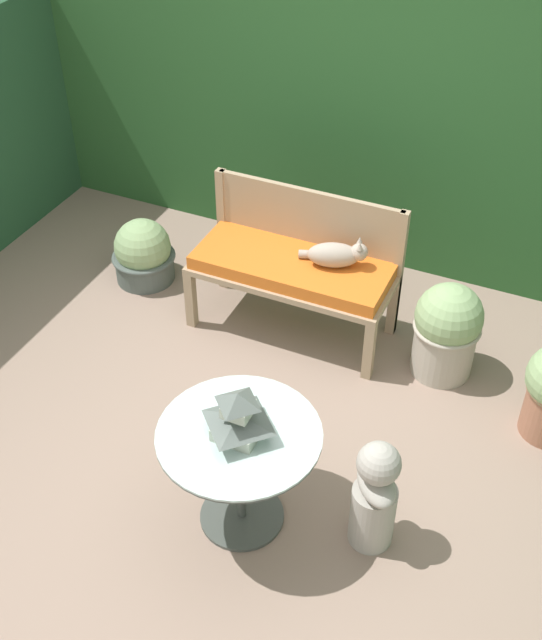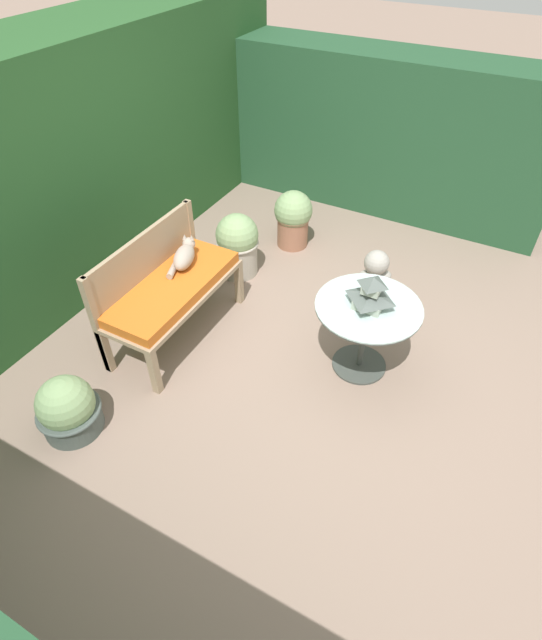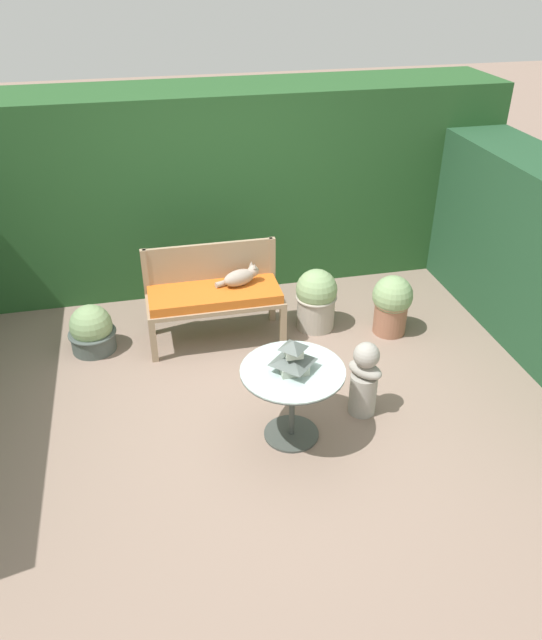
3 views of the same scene
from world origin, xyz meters
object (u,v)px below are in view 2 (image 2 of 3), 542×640
object	(u,v)px
cat	(184,256)
patio_table	(367,319)
potted_plant_table_far	(68,409)
potted_plant_hedge_corner	(293,218)
potted_plant_path_edge	(238,244)
garden_bench	(174,291)
garden_bust	(373,285)
pagoda_birdhouse	(371,294)

from	to	relation	value
cat	patio_table	world-z (taller)	cat
potted_plant_table_far	potted_plant_hedge_corner	bearing A→B (deg)	-6.39
potted_plant_path_edge	potted_plant_table_far	distance (m)	2.18
garden_bench	potted_plant_hedge_corner	bearing A→B (deg)	-8.00
cat	patio_table	bearing A→B (deg)	-105.32
garden_bust	potted_plant_table_far	bearing A→B (deg)	-159.57
potted_plant_path_edge	potted_plant_hedge_corner	size ratio (longest dim) A/B	1.04
garden_bench	cat	world-z (taller)	cat
patio_table	potted_plant_table_far	size ratio (longest dim) A/B	1.70
patio_table	potted_plant_table_far	xyz separation A→B (m)	(-1.54, 1.59, -0.29)
garden_bench	potted_plant_path_edge	distance (m)	1.02
garden_bench	cat	xyz separation A→B (m)	(0.26, 0.06, 0.16)
pagoda_birdhouse	potted_plant_hedge_corner	world-z (taller)	pagoda_birdhouse
pagoda_birdhouse	potted_plant_path_edge	xyz separation A→B (m)	(0.63, 1.52, -0.42)
garden_bust	potted_plant_path_edge	xyz separation A→B (m)	(-0.01, 1.36, -0.01)
pagoda_birdhouse	cat	bearing A→B (deg)	93.96
garden_bench	patio_table	bearing A→B (deg)	-76.09
cat	potted_plant_hedge_corner	world-z (taller)	cat
garden_bust	potted_plant_hedge_corner	bearing A→B (deg)	111.95
potted_plant_path_edge	potted_plant_table_far	bearing A→B (deg)	178.15
garden_bust	garden_bench	bearing A→B (deg)	-179.37
potted_plant_path_edge	potted_plant_table_far	world-z (taller)	potted_plant_path_edge
garden_bench	potted_plant_table_far	size ratio (longest dim) A/B	2.76
potted_plant_hedge_corner	garden_bust	bearing A→B (deg)	-121.79
pagoda_birdhouse	garden_bust	bearing A→B (deg)	13.56
pagoda_birdhouse	potted_plant_path_edge	distance (m)	1.70
potted_plant_path_edge	pagoda_birdhouse	bearing A→B (deg)	-112.71
patio_table	potted_plant_path_edge	bearing A→B (deg)	67.29
pagoda_birdhouse	potted_plant_table_far	bearing A→B (deg)	134.13
patio_table	potted_plant_hedge_corner	bearing A→B (deg)	43.60
cat	potted_plant_hedge_corner	distance (m)	1.50
cat	potted_plant_table_far	distance (m)	1.49
patio_table	potted_plant_path_edge	xyz separation A→B (m)	(0.63, 1.52, -0.18)
garden_bust	potted_plant_hedge_corner	world-z (taller)	garden_bust
cat	potted_plant_table_far	world-z (taller)	cat
pagoda_birdhouse	potted_plant_path_edge	bearing A→B (deg)	67.29
potted_plant_path_edge	potted_plant_table_far	size ratio (longest dim) A/B	1.35
patio_table	pagoda_birdhouse	world-z (taller)	pagoda_birdhouse
garden_bust	potted_plant_table_far	size ratio (longest dim) A/B	1.43
potted_plant_path_edge	potted_plant_hedge_corner	bearing A→B (deg)	-19.87
garden_bust	potted_plant_path_edge	bearing A→B (deg)	143.99
patio_table	cat	bearing A→B (deg)	93.96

